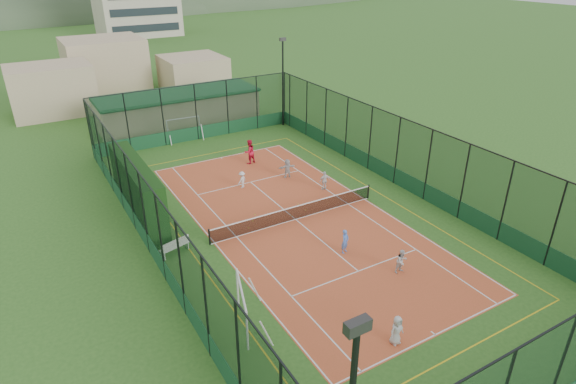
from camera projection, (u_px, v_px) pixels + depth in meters
name	position (u px, v px, depth m)	size (l,w,h in m)	color
ground	(296.00, 220.00, 30.36)	(300.00, 300.00, 0.00)	#2D5D1F
court_slab	(296.00, 219.00, 30.36)	(11.17, 23.97, 0.01)	#AF5226
tennis_net	(296.00, 212.00, 30.12)	(11.67, 0.12, 1.06)	black
perimeter_fence	(296.00, 184.00, 29.24)	(18.12, 34.12, 5.00)	black
floodlight_ne	(283.00, 83.00, 45.24)	(0.60, 0.26, 8.25)	black
clubhouse	(179.00, 108.00, 46.65)	(15.20, 7.20, 3.15)	tan
distant_hills	(41.00, 8.00, 146.24)	(200.00, 60.00, 24.00)	#384C33
hedge_left	(138.00, 191.00, 29.83)	(1.27, 8.47, 3.71)	black
white_bench	(174.00, 246.00, 26.72)	(1.76, 0.48, 0.99)	white
futsal_goal_near	(242.00, 308.00, 21.28)	(0.91, 3.15, 2.03)	white
futsal_goal_far	(184.00, 129.00, 43.06)	(3.02, 0.88, 1.95)	white
child_near_left	(397.00, 330.00, 20.44)	(0.69, 0.45, 1.41)	silver
child_near_mid	(345.00, 241.00, 26.72)	(0.52, 0.34, 1.43)	#5081E4
child_near_right	(402.00, 261.00, 25.06)	(0.65, 0.51, 1.35)	silver
child_far_left	(242.00, 180.00, 34.21)	(0.80, 0.46, 1.24)	silver
child_far_right	(324.00, 181.00, 33.90)	(0.81, 0.34, 1.38)	white
child_far_back	(287.00, 168.00, 35.78)	(1.32, 0.42, 1.43)	silver
coach	(249.00, 152.00, 38.07)	(0.96, 0.74, 1.97)	red
tennis_balls	(276.00, 215.00, 30.77)	(4.32, 1.39, 0.07)	#CCE033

